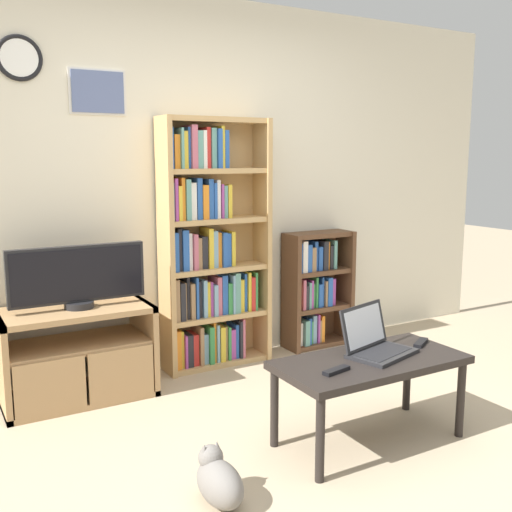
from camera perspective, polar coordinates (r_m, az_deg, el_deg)
ground_plane at (r=3.04m, az=7.53°, el=-20.28°), size 18.00×18.00×0.00m
wall_back at (r=4.28m, az=-7.58°, el=6.70°), size 5.83×0.09×2.60m
tv_stand at (r=3.93m, az=-16.63°, el=-8.88°), size 0.91×0.48×0.58m
television at (r=3.82m, az=-16.61°, el=-1.86°), size 0.82×0.18×0.39m
bookshelf_tall at (r=4.26m, az=-4.55°, el=0.48°), size 0.79×0.25×1.77m
bookshelf_short at (r=4.79m, az=5.52°, el=-3.09°), size 0.56×0.24×0.92m
coffee_table at (r=3.25m, az=10.83°, el=-10.44°), size 1.02×0.49×0.46m
laptop at (r=3.30m, az=11.23°, el=-8.03°), size 0.43×0.36×0.25m
remote_near_laptop at (r=3.01m, az=7.66°, el=-10.75°), size 0.17×0.08×0.02m
remote_far_from_laptop at (r=3.53m, az=15.42°, el=-7.96°), size 0.16×0.12×0.02m
cat at (r=2.80m, az=-3.58°, el=-20.55°), size 0.21×0.52×0.25m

